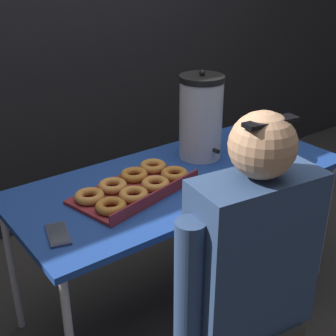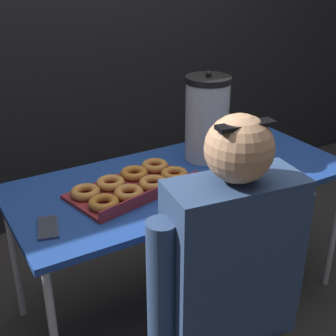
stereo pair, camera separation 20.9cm
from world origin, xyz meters
The scene contains 7 objects.
ground_plane centered at (0.00, 0.00, 0.00)m, with size 12.00×12.00×0.00m, color #2D2B28.
back_wall centered at (0.00, 1.15, 1.28)m, with size 6.00×0.11×2.54m.
folding_table centered at (0.00, 0.00, 0.67)m, with size 1.58×0.69×0.71m.
donut_box centered at (-0.26, 0.00, 0.74)m, with size 0.59×0.39×0.05m.
coffee_urn centered at (0.21, 0.12, 0.92)m, with size 0.22×0.25×0.44m.
cell_phone centered at (-0.67, -0.12, 0.72)m, with size 0.11×0.17×0.01m.
person_seated centered at (-0.24, -0.67, 0.59)m, with size 0.57×0.28×1.25m.
Camera 1 is at (-1.21, -1.51, 1.66)m, focal length 50.00 mm.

